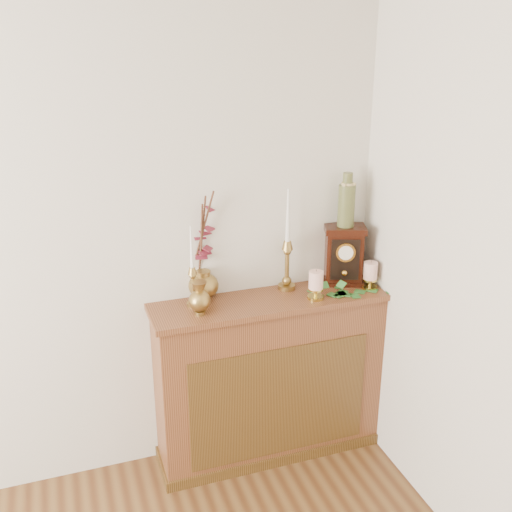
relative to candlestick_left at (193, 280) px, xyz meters
name	(u,v)px	position (x,y,z in m)	size (l,w,h in m)	color
console_shelf	(270,382)	(0.39, -0.05, -0.63)	(1.24, 0.34, 0.93)	brown
candlestick_left	(193,280)	(0.00, 0.00, 0.00)	(0.07, 0.07, 0.42)	#A38141
candlestick_center	(287,257)	(0.51, 0.05, 0.04)	(0.09, 0.09, 0.54)	#A38141
bud_vase	(199,298)	(0.01, -0.10, -0.05)	(0.10, 0.10, 0.17)	#A38141
ginger_jar	(204,249)	(0.08, 0.10, 0.12)	(0.23, 0.25, 0.57)	#A38141
pillar_candle_left	(316,284)	(0.61, -0.12, -0.05)	(0.08, 0.08, 0.16)	gold
pillar_candle_right	(370,274)	(0.93, -0.10, -0.05)	(0.08, 0.08, 0.16)	gold
ivy_garland	(355,288)	(0.85, -0.09, -0.12)	(0.50, 0.19, 0.09)	#2A6426
mantel_clock	(344,255)	(0.83, 0.02, 0.02)	(0.25, 0.21, 0.32)	black
ceramic_vase	(346,203)	(0.83, 0.03, 0.31)	(0.09, 0.09, 0.28)	#183124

